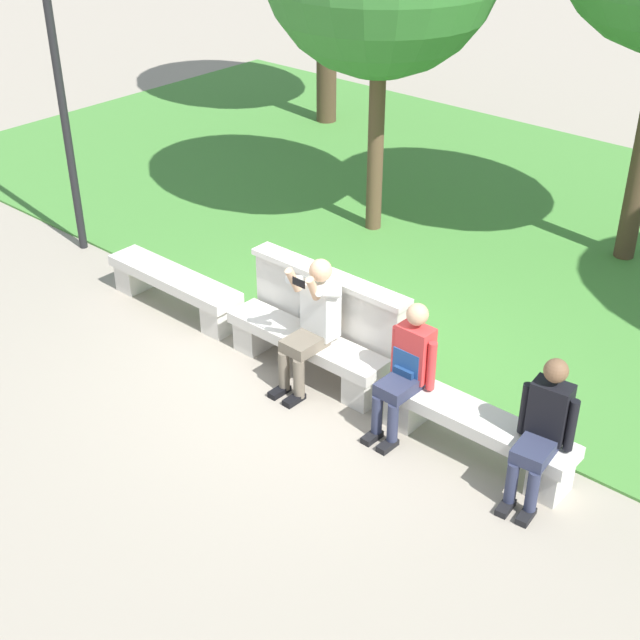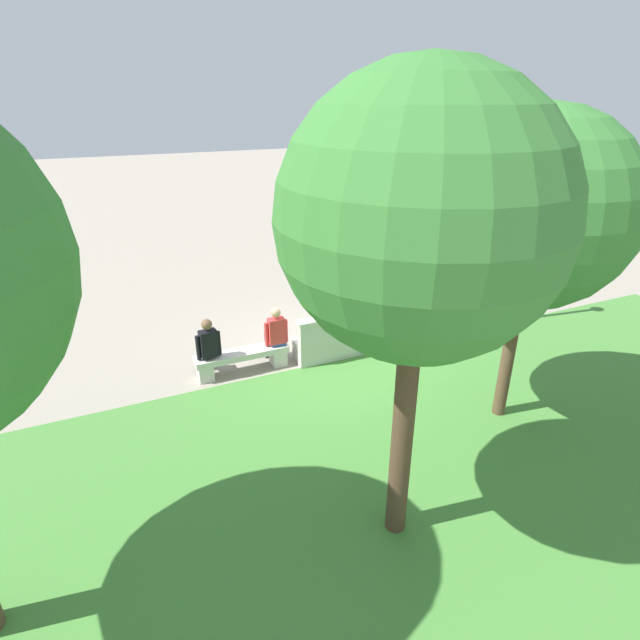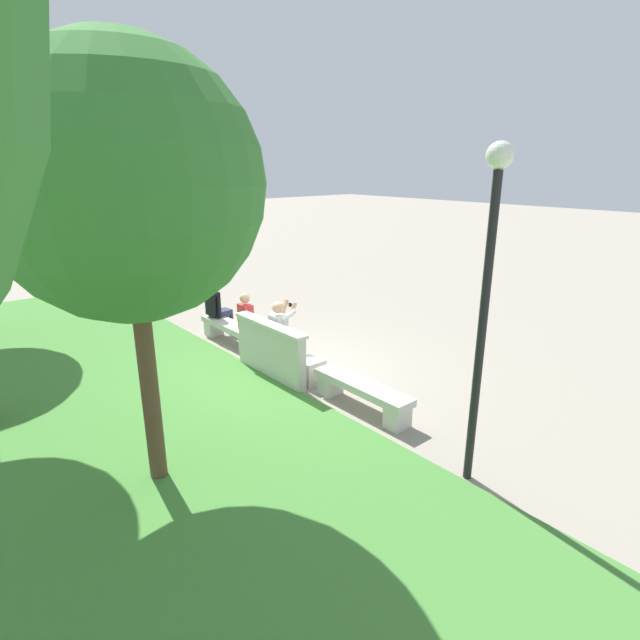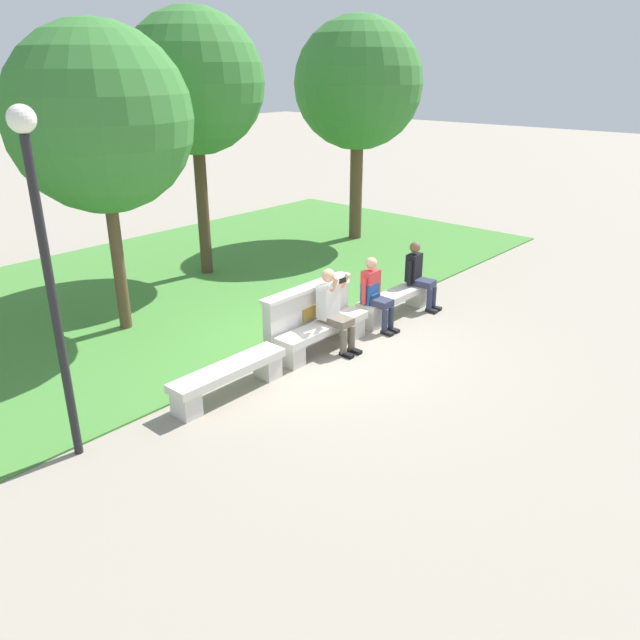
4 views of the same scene
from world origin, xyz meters
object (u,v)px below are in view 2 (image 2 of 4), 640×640
(bench_mid, at_px, (242,358))
(tree_behind_wall, at_px, (421,220))
(bench_near, at_px, (334,339))
(person_photographer, at_px, (326,320))
(person_companion, at_px, (207,346))
(tree_left_background, at_px, (534,210))
(lamp_post, at_px, (511,217))
(backpack, at_px, (278,337))
(person_distant, at_px, (275,333))
(bench_main, at_px, (414,323))

(bench_mid, xyz_separation_m, tree_behind_wall, (-0.68, 4.56, 3.64))
(bench_near, height_order, tree_behind_wall, tree_behind_wall)
(person_photographer, relative_size, person_companion, 1.05)
(tree_left_background, distance_m, lamp_post, 3.93)
(tree_behind_wall, distance_m, lamp_post, 7.04)
(bench_mid, height_order, backpack, backpack)
(bench_mid, relative_size, person_distant, 1.46)
(person_distant, distance_m, tree_left_background, 5.18)
(person_companion, relative_size, tree_left_background, 0.25)
(person_companion, bearing_deg, person_distant, -179.98)
(person_distant, xyz_separation_m, person_companion, (1.35, 0.00, 0.00))
(backpack, bearing_deg, person_distant, -76.74)
(backpack, distance_m, lamp_post, 5.70)
(bench_main, height_order, person_distant, person_distant)
(tree_behind_wall, height_order, lamp_post, tree_behind_wall)
(person_photographer, bearing_deg, lamp_post, 175.28)
(person_photographer, bearing_deg, tree_left_background, 118.64)
(bench_main, xyz_separation_m, lamp_post, (-2.12, 0.27, 2.27))
(tree_left_background, height_order, lamp_post, tree_left_background)
(bench_main, bearing_deg, tree_left_background, 83.38)
(person_companion, relative_size, lamp_post, 0.32)
(person_photographer, relative_size, tree_behind_wall, 0.25)
(bench_near, bearing_deg, lamp_post, 176.18)
(bench_mid, bearing_deg, person_companion, -5.92)
(bench_near, bearing_deg, bench_main, 180.00)
(bench_mid, bearing_deg, person_distant, -174.68)
(person_photographer, height_order, tree_behind_wall, tree_behind_wall)
(bench_mid, bearing_deg, tree_behind_wall, 98.46)
(person_photographer, height_order, person_distant, person_photographer)
(person_photographer, bearing_deg, backpack, 5.25)
(tree_behind_wall, bearing_deg, backpack, -90.72)
(tree_left_background, bearing_deg, bench_near, -62.95)
(bench_near, height_order, tree_left_background, tree_left_background)
(bench_near, distance_m, bench_mid, 1.99)
(tree_left_background, bearing_deg, person_photographer, -61.36)
(backpack, distance_m, tree_left_background, 5.13)
(person_distant, relative_size, backpack, 2.94)
(bench_near, xyz_separation_m, lamp_post, (-4.10, 0.27, 2.27))
(bench_mid, height_order, person_companion, person_companion)
(bench_mid, bearing_deg, backpack, 178.20)
(bench_near, height_order, person_distant, person_distant)
(person_companion, xyz_separation_m, lamp_post, (-6.73, 0.34, 1.89))
(lamp_post, bearing_deg, bench_main, -7.37)
(bench_near, height_order, person_photographer, person_photographer)
(bench_mid, height_order, person_distant, person_distant)
(bench_mid, relative_size, tree_left_background, 0.37)
(bench_near, distance_m, backpack, 1.29)
(bench_mid, xyz_separation_m, tree_left_background, (-3.60, 3.17, 3.20))
(bench_main, distance_m, person_photographer, 2.19)
(backpack, bearing_deg, person_photographer, -174.75)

